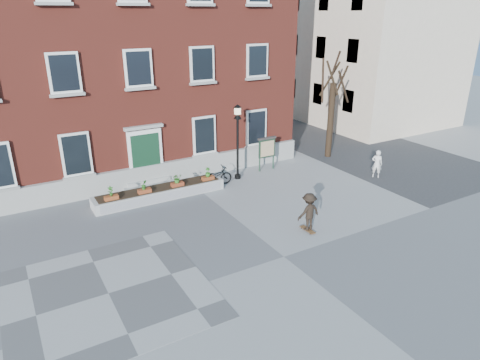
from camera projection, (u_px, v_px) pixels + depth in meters
ground at (284, 257)px, 15.34m from camera, size 100.00×100.00×0.00m
checker_patch at (108, 293)px, 13.33m from camera, size 6.00×6.00×0.01m
bicycle at (215, 177)px, 21.42m from camera, size 1.87×0.72×0.97m
parked_car at (259, 112)px, 34.37m from camera, size 2.10×4.26×1.34m
bystander at (377, 164)px, 22.41m from camera, size 0.63×0.65×1.51m
brick_building at (109, 49)px, 23.32m from camera, size 18.40×10.85×12.60m
planter_assembly at (160, 192)px, 20.06m from camera, size 6.20×1.12×1.15m
bare_tree at (331, 111)px, 24.96m from camera, size 1.83×1.83×6.16m
side_street at (323, 26)px, 37.08m from camera, size 15.20×36.00×14.50m
lamp_post at (238, 132)px, 21.62m from camera, size 0.40×0.40×3.93m
notice_board at (267, 148)px, 23.28m from camera, size 1.10×0.16×1.87m
skateboarder at (309, 212)px, 16.83m from camera, size 1.02×0.78×1.63m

